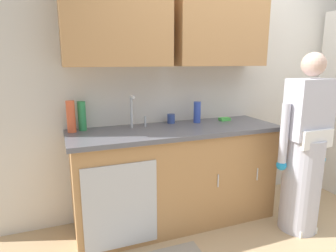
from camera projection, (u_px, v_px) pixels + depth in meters
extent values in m
plane|color=tan|center=(267.00, 248.00, 2.46)|extent=(9.00, 9.00, 0.00)
cube|color=beige|center=(211.00, 80.00, 3.12)|extent=(4.80, 0.10, 2.70)
cube|color=#B27F4C|center=(116.00, 24.00, 2.45)|extent=(0.91, 0.34, 0.70)
cube|color=#B27F4C|center=(219.00, 29.00, 2.79)|extent=(0.91, 0.34, 0.70)
cube|color=#B27F4C|center=(176.00, 177.00, 2.81)|extent=(1.90, 0.60, 0.90)
cube|color=#B7BABF|center=(121.00, 207.00, 2.33)|extent=(0.60, 0.01, 0.72)
cylinder|color=silver|center=(218.00, 181.00, 2.62)|extent=(0.01, 0.01, 0.12)
cylinder|color=silver|center=(257.00, 174.00, 2.77)|extent=(0.01, 0.01, 0.12)
cube|color=#595960|center=(176.00, 130.00, 2.71)|extent=(1.96, 0.66, 0.04)
cube|color=#B7BABF|center=(141.00, 134.00, 2.59)|extent=(0.50, 0.36, 0.03)
cylinder|color=#B7BABF|center=(132.00, 112.00, 2.67)|extent=(0.02, 0.02, 0.30)
sphere|color=#B7BABF|center=(133.00, 97.00, 2.59)|extent=(0.04, 0.04, 0.04)
cylinder|color=#B7BABF|center=(145.00, 121.00, 2.74)|extent=(0.02, 0.02, 0.10)
cube|color=white|center=(298.00, 226.00, 2.74)|extent=(0.20, 0.26, 0.06)
cylinder|color=silver|center=(301.00, 184.00, 2.67)|extent=(0.34, 0.34, 0.88)
cube|color=silver|center=(309.00, 109.00, 2.52)|extent=(0.38, 0.22, 0.52)
sphere|color=#C7A18E|center=(314.00, 64.00, 2.43)|extent=(0.20, 0.20, 0.20)
cube|color=white|center=(317.00, 139.00, 2.46)|extent=(0.32, 0.04, 0.16)
cylinder|color=silver|center=(284.00, 135.00, 2.50)|extent=(0.07, 0.07, 0.55)
sphere|color=#1E8CCC|center=(281.00, 165.00, 2.56)|extent=(0.09, 0.09, 0.09)
cylinder|color=silver|center=(324.00, 131.00, 2.66)|extent=(0.07, 0.07, 0.55)
sphere|color=#1E8CCC|center=(320.00, 159.00, 2.72)|extent=(0.09, 0.09, 0.09)
cylinder|color=#E05933|center=(71.00, 117.00, 2.51)|extent=(0.07, 0.07, 0.28)
cylinder|color=#334CB2|center=(197.00, 112.00, 2.91)|extent=(0.07, 0.07, 0.21)
cylinder|color=#2D8C4C|center=(82.00, 116.00, 2.58)|extent=(0.07, 0.07, 0.26)
cylinder|color=#33478C|center=(171.00, 119.00, 2.90)|extent=(0.08, 0.08, 0.09)
cube|color=#4CBF4C|center=(225.00, 119.00, 3.03)|extent=(0.11, 0.07, 0.03)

